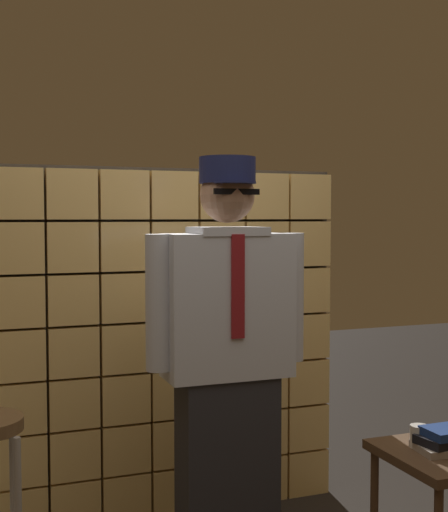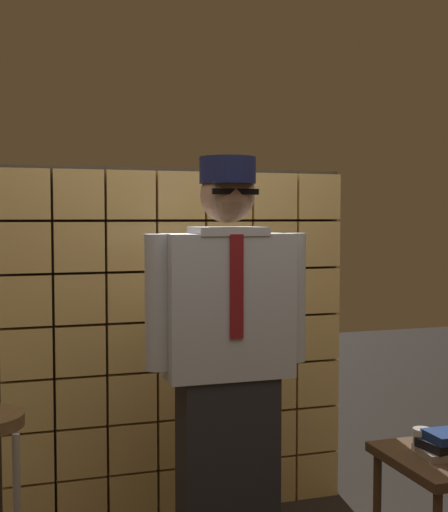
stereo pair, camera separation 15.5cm
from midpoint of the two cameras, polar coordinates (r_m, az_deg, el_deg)
The scene contains 4 objects.
glass_block_wall at distance 3.62m, azimuth -2.39°, elevation -7.18°, with size 1.80×0.10×1.80m.
standing_person at distance 2.99m, azimuth 1.79°, elevation -8.43°, with size 0.71×0.30×1.78m.
book_stack at distance 3.15m, azimuth 19.20°, elevation -14.31°, with size 0.26×0.21×0.10m.
coffee_mug at distance 3.17m, azimuth 17.31°, elevation -14.10°, with size 0.13×0.08×0.09m.
Camera 2 is at (-0.87, -2.30, 1.53)m, focal length 49.07 mm.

